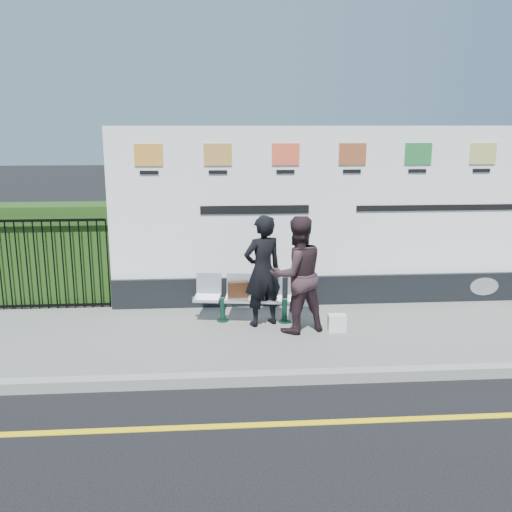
{
  "coord_description": "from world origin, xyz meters",
  "views": [
    {
      "loc": [
        -1.77,
        -5.52,
        3.16
      ],
      "look_at": [
        -1.17,
        2.64,
        1.25
      ],
      "focal_mm": 40.0,
      "sensor_mm": 36.0,
      "label": 1
    }
  ],
  "objects_px": {
    "billboard": "(349,228)",
    "woman_left": "(263,271)",
    "bench": "(254,309)",
    "woman_right": "(297,275)"
  },
  "relations": [
    {
      "from": "billboard",
      "to": "bench",
      "type": "xyz_separation_m",
      "value": [
        -1.68,
        -0.9,
        -1.1
      ]
    },
    {
      "from": "bench",
      "to": "woman_right",
      "type": "xyz_separation_m",
      "value": [
        0.61,
        -0.45,
        0.67
      ]
    },
    {
      "from": "woman_right",
      "to": "woman_left",
      "type": "bearing_deg",
      "value": -49.57
    },
    {
      "from": "billboard",
      "to": "bench",
      "type": "height_order",
      "value": "billboard"
    },
    {
      "from": "bench",
      "to": "woman_left",
      "type": "height_order",
      "value": "woman_left"
    },
    {
      "from": "billboard",
      "to": "woman_right",
      "type": "height_order",
      "value": "billboard"
    },
    {
      "from": "billboard",
      "to": "woman_left",
      "type": "relative_size",
      "value": 4.67
    },
    {
      "from": "billboard",
      "to": "bench",
      "type": "relative_size",
      "value": 4.32
    },
    {
      "from": "billboard",
      "to": "woman_left",
      "type": "height_order",
      "value": "billboard"
    },
    {
      "from": "woman_left",
      "to": "woman_right",
      "type": "height_order",
      "value": "woman_right"
    }
  ]
}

